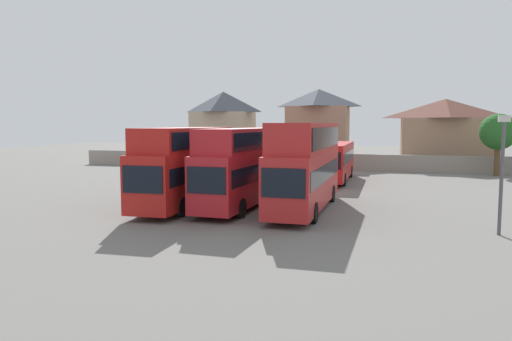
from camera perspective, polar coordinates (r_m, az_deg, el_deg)
name	(u,v)px	position (r m, az deg, el deg)	size (l,w,h in m)	color
ground	(296,177)	(47.12, 4.69, -0.73)	(140.00, 140.00, 0.00)	slate
depot_boundary_wall	(308,161)	(54.74, 6.16, 1.07)	(56.00, 0.50, 1.80)	gray
bus_1	(187,162)	(30.51, -8.19, 1.02)	(2.73, 11.64, 4.89)	#AF1B17
bus_2	(243,163)	(29.78, -1.54, 0.92)	(3.00, 11.15, 4.85)	#B31B22
bus_3	(306,161)	(28.71, 5.90, 1.06)	(2.74, 11.69, 5.17)	#B12121
bus_4	(253,150)	(45.74, -0.40, 2.43)	(2.72, 11.45, 4.70)	#B11C22
bus_5	(291,159)	(45.09, 4.19, 1.40)	(3.04, 11.50, 3.31)	#B4281E
bus_6	(335,159)	(43.87, 9.26, 1.30)	(2.70, 11.31, 3.40)	red
house_terrace_left	(223,126)	(64.87, -3.86, 5.21)	(7.53, 7.08, 9.38)	tan
house_terrace_centre	(318,127)	(60.91, 7.36, 5.16)	(7.55, 7.01, 9.41)	#9E7A60
house_terrace_right	(445,133)	(60.87, 21.35, 4.17)	(10.24, 7.00, 8.02)	#9E7A60
tree_left_of_lot	(498,132)	(53.06, 26.67, 4.04)	(3.54, 3.54, 6.12)	brown
lamp_post_lot_edge	(502,166)	(24.74, 27.02, 0.44)	(0.50, 0.24, 5.51)	#4C4C51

